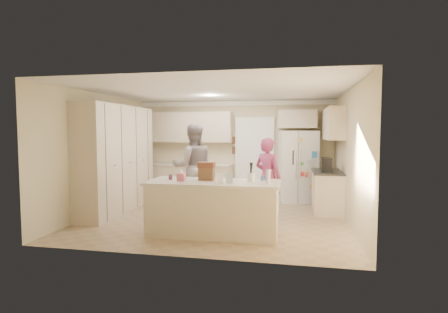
% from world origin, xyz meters
% --- Properties ---
extents(floor, '(5.20, 4.60, 0.02)m').
position_xyz_m(floor, '(0.00, 0.00, -0.01)').
color(floor, '#9A815E').
rests_on(floor, ground).
extents(ceiling, '(5.20, 4.60, 0.02)m').
position_xyz_m(ceiling, '(0.00, 0.00, 2.61)').
color(ceiling, white).
rests_on(ceiling, wall_back).
extents(wall_back, '(5.20, 0.02, 2.60)m').
position_xyz_m(wall_back, '(0.00, 2.31, 1.30)').
color(wall_back, beige).
rests_on(wall_back, ground).
extents(wall_front, '(5.20, 0.02, 2.60)m').
position_xyz_m(wall_front, '(0.00, -2.31, 1.30)').
color(wall_front, beige).
rests_on(wall_front, ground).
extents(wall_left, '(0.02, 4.60, 2.60)m').
position_xyz_m(wall_left, '(-2.61, 0.00, 1.30)').
color(wall_left, beige).
rests_on(wall_left, ground).
extents(wall_right, '(0.02, 4.60, 2.60)m').
position_xyz_m(wall_right, '(2.61, 0.00, 1.30)').
color(wall_right, beige).
rests_on(wall_right, ground).
extents(crown_back, '(5.20, 0.08, 0.12)m').
position_xyz_m(crown_back, '(0.00, 2.26, 2.53)').
color(crown_back, white).
rests_on(crown_back, wall_back).
extents(pantry_bank, '(0.60, 2.60, 2.35)m').
position_xyz_m(pantry_bank, '(-2.30, 0.20, 1.18)').
color(pantry_bank, beige).
rests_on(pantry_bank, floor).
extents(back_base_cab, '(2.20, 0.60, 0.88)m').
position_xyz_m(back_base_cab, '(-1.15, 2.00, 0.44)').
color(back_base_cab, beige).
rests_on(back_base_cab, floor).
extents(back_countertop, '(2.24, 0.63, 0.04)m').
position_xyz_m(back_countertop, '(-1.15, 1.99, 0.90)').
color(back_countertop, beige).
rests_on(back_countertop, back_base_cab).
extents(back_upper_cab, '(2.20, 0.35, 0.80)m').
position_xyz_m(back_upper_cab, '(-1.15, 2.12, 1.90)').
color(back_upper_cab, beige).
rests_on(back_upper_cab, wall_back).
extents(doorway_opening, '(0.90, 0.06, 2.10)m').
position_xyz_m(doorway_opening, '(0.55, 2.28, 1.05)').
color(doorway_opening, black).
rests_on(doorway_opening, floor).
extents(doorway_casing, '(1.02, 0.03, 2.22)m').
position_xyz_m(doorway_casing, '(0.55, 2.24, 1.05)').
color(doorway_casing, white).
rests_on(doorway_casing, floor).
extents(wall_frame_upper, '(0.15, 0.02, 0.20)m').
position_xyz_m(wall_frame_upper, '(0.02, 2.27, 1.55)').
color(wall_frame_upper, brown).
rests_on(wall_frame_upper, wall_back).
extents(wall_frame_lower, '(0.15, 0.02, 0.20)m').
position_xyz_m(wall_frame_lower, '(0.02, 2.27, 1.28)').
color(wall_frame_lower, brown).
rests_on(wall_frame_lower, wall_back).
extents(refrigerator, '(1.01, 0.85, 1.80)m').
position_xyz_m(refrigerator, '(1.68, 2.08, 0.90)').
color(refrigerator, white).
rests_on(refrigerator, floor).
extents(fridge_seam, '(0.02, 0.02, 1.78)m').
position_xyz_m(fridge_seam, '(1.68, 1.72, 0.90)').
color(fridge_seam, gray).
rests_on(fridge_seam, refrigerator).
extents(fridge_dispenser, '(0.22, 0.03, 0.35)m').
position_xyz_m(fridge_dispenser, '(1.46, 1.71, 1.15)').
color(fridge_dispenser, black).
rests_on(fridge_dispenser, refrigerator).
extents(fridge_handle_l, '(0.02, 0.02, 0.85)m').
position_xyz_m(fridge_handle_l, '(1.63, 1.71, 1.05)').
color(fridge_handle_l, silver).
rests_on(fridge_handle_l, refrigerator).
extents(fridge_handle_r, '(0.02, 0.02, 0.85)m').
position_xyz_m(fridge_handle_r, '(1.73, 1.71, 1.05)').
color(fridge_handle_r, silver).
rests_on(fridge_handle_r, refrigerator).
extents(over_fridge_cab, '(0.95, 0.35, 0.45)m').
position_xyz_m(over_fridge_cab, '(1.65, 2.12, 2.10)').
color(over_fridge_cab, beige).
rests_on(over_fridge_cab, wall_back).
extents(right_base_cab, '(0.60, 1.20, 0.88)m').
position_xyz_m(right_base_cab, '(2.30, 1.00, 0.44)').
color(right_base_cab, beige).
rests_on(right_base_cab, floor).
extents(right_countertop, '(0.63, 1.24, 0.04)m').
position_xyz_m(right_countertop, '(2.29, 1.00, 0.90)').
color(right_countertop, '#2D2B28').
rests_on(right_countertop, right_base_cab).
extents(right_upper_cab, '(0.35, 1.50, 0.70)m').
position_xyz_m(right_upper_cab, '(2.43, 1.20, 1.95)').
color(right_upper_cab, beige).
rests_on(right_upper_cab, wall_right).
extents(coffee_maker, '(0.22, 0.28, 0.30)m').
position_xyz_m(coffee_maker, '(2.25, 0.80, 1.07)').
color(coffee_maker, black).
rests_on(coffee_maker, right_countertop).
extents(island_base, '(2.20, 0.90, 0.88)m').
position_xyz_m(island_base, '(0.20, -1.10, 0.44)').
color(island_base, beige).
rests_on(island_base, floor).
extents(island_top, '(2.28, 0.96, 0.05)m').
position_xyz_m(island_top, '(0.20, -1.10, 0.90)').
color(island_top, beige).
rests_on(island_top, island_base).
extents(utensil_crock, '(0.13, 0.13, 0.15)m').
position_xyz_m(utensil_crock, '(0.85, -1.05, 1.00)').
color(utensil_crock, white).
rests_on(utensil_crock, island_top).
extents(tissue_box, '(0.13, 0.13, 0.14)m').
position_xyz_m(tissue_box, '(-0.35, -1.20, 1.00)').
color(tissue_box, '#C35D70').
rests_on(tissue_box, island_top).
extents(tissue_plume, '(0.08, 0.08, 0.08)m').
position_xyz_m(tissue_plume, '(-0.35, -1.20, 1.10)').
color(tissue_plume, white).
rests_on(tissue_plume, tissue_box).
extents(dollhouse_body, '(0.26, 0.18, 0.22)m').
position_xyz_m(dollhouse_body, '(0.05, -1.00, 1.04)').
color(dollhouse_body, brown).
rests_on(dollhouse_body, island_top).
extents(dollhouse_roof, '(0.28, 0.20, 0.10)m').
position_xyz_m(dollhouse_roof, '(0.05, -1.00, 1.20)').
color(dollhouse_roof, '#592D1E').
rests_on(dollhouse_roof, dollhouse_body).
extents(jam_jar, '(0.07, 0.07, 0.09)m').
position_xyz_m(jam_jar, '(-0.60, -1.05, 0.97)').
color(jam_jar, '#59263F').
rests_on(jam_jar, island_top).
extents(greeting_card_a, '(0.12, 0.06, 0.16)m').
position_xyz_m(greeting_card_a, '(0.35, -1.30, 1.01)').
color(greeting_card_a, white).
rests_on(greeting_card_a, island_top).
extents(greeting_card_b, '(0.12, 0.05, 0.16)m').
position_xyz_m(greeting_card_b, '(0.50, -1.25, 1.01)').
color(greeting_card_b, silver).
rests_on(greeting_card_b, island_top).
extents(water_bottle, '(0.07, 0.07, 0.24)m').
position_xyz_m(water_bottle, '(1.15, -1.25, 1.04)').
color(water_bottle, silver).
rests_on(water_bottle, island_top).
extents(shaker_salt, '(0.05, 0.05, 0.09)m').
position_xyz_m(shaker_salt, '(1.02, -0.88, 0.97)').
color(shaker_salt, '#496DB1').
rests_on(shaker_salt, island_top).
extents(shaker_pepper, '(0.05, 0.05, 0.09)m').
position_xyz_m(shaker_pepper, '(1.09, -0.88, 0.97)').
color(shaker_pepper, '#496DB1').
rests_on(shaker_pepper, island_top).
extents(teen_boy, '(1.16, 1.05, 1.96)m').
position_xyz_m(teen_boy, '(-0.70, 0.75, 0.98)').
color(teen_boy, gray).
rests_on(teen_boy, floor).
extents(teen_girl, '(0.72, 0.66, 1.66)m').
position_xyz_m(teen_girl, '(1.04, 0.28, 0.83)').
color(teen_girl, '#B74270').
rests_on(teen_girl, floor).
extents(fridge_magnets, '(0.76, 0.02, 1.44)m').
position_xyz_m(fridge_magnets, '(1.68, 1.71, 0.90)').
color(fridge_magnets, tan).
rests_on(fridge_magnets, refrigerator).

